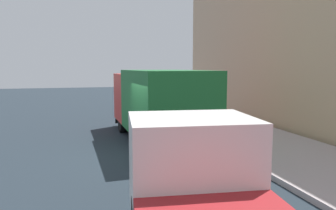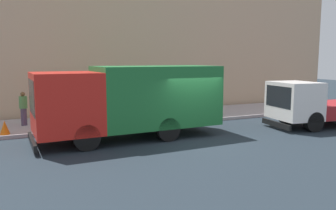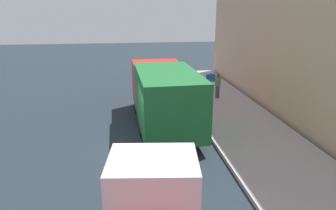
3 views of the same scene
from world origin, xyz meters
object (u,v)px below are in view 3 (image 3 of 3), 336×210
object	(u,v)px
traffic_cone_orange	(188,91)
street_sign_post	(210,95)
pedestrian_walking	(218,85)
large_utility_truck	(164,94)

from	to	relation	value
traffic_cone_orange	street_sign_post	world-z (taller)	street_sign_post
pedestrian_walking	street_sign_post	distance (m)	4.98
pedestrian_walking	traffic_cone_orange	size ratio (longest dim) A/B	2.76
pedestrian_walking	traffic_cone_orange	xyz separation A→B (m)	(-1.76, 0.79, -0.54)
large_utility_truck	street_sign_post	distance (m)	2.23
large_utility_truck	traffic_cone_orange	size ratio (longest dim) A/B	13.29
pedestrian_walking	traffic_cone_orange	bearing A→B (deg)	-82.14
large_utility_truck	traffic_cone_orange	xyz separation A→B (m)	(2.16, 4.74, -1.21)
traffic_cone_orange	street_sign_post	size ratio (longest dim) A/B	0.22
large_utility_truck	traffic_cone_orange	world-z (taller)	large_utility_truck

